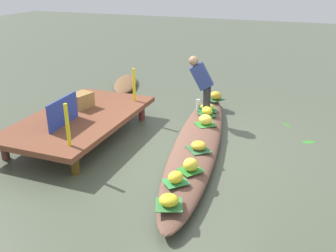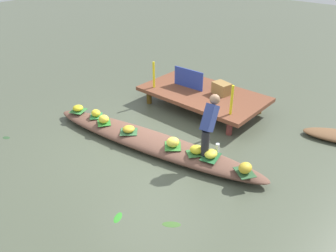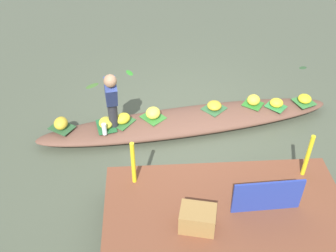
% 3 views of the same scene
% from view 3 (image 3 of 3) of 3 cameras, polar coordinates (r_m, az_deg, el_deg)
% --- Properties ---
extents(canal_water, '(40.00, 40.00, 0.00)m').
position_cam_3_polar(canal_water, '(7.29, 2.78, -0.10)').
color(canal_water, '#48503E').
rests_on(canal_water, ground).
extents(dock_platform, '(3.20, 1.80, 0.45)m').
position_cam_3_polar(dock_platform, '(5.44, 8.25, -12.25)').
color(dock_platform, brown).
rests_on(dock_platform, ground).
extents(vendor_boat, '(5.38, 1.60, 0.26)m').
position_cam_3_polar(vendor_boat, '(7.21, 2.82, 0.70)').
color(vendor_boat, brown).
rests_on(vendor_boat, ground).
extents(leaf_mat_0, '(0.40, 0.48, 0.01)m').
position_cam_3_polar(leaf_mat_0, '(6.96, -8.75, 0.01)').
color(leaf_mat_0, '#236132').
rests_on(leaf_mat_0, vendor_boat).
extents(banana_bunch_0, '(0.27, 0.32, 0.15)m').
position_cam_3_polar(banana_bunch_0, '(6.92, -8.81, 0.47)').
color(banana_bunch_0, yellow).
rests_on(banana_bunch_0, vendor_boat).
extents(leaf_mat_1, '(0.45, 0.47, 0.01)m').
position_cam_3_polar(leaf_mat_1, '(7.00, -6.36, 0.52)').
color(leaf_mat_1, '#306631').
rests_on(leaf_mat_1, vendor_boat).
extents(banana_bunch_1, '(0.34, 0.34, 0.18)m').
position_cam_3_polar(banana_bunch_1, '(6.95, -6.41, 1.07)').
color(banana_bunch_1, yellow).
rests_on(banana_bunch_1, vendor_boat).
extents(leaf_mat_2, '(0.49, 0.50, 0.01)m').
position_cam_3_polar(leaf_mat_2, '(7.08, -2.13, 1.24)').
color(leaf_mat_2, '#357D30').
rests_on(leaf_mat_2, vendor_boat).
extents(banana_bunch_2, '(0.34, 0.35, 0.20)m').
position_cam_3_polar(banana_bunch_2, '(7.02, -2.14, 1.87)').
color(banana_bunch_2, '#F3DF49').
rests_on(banana_bunch_2, vendor_boat).
extents(leaf_mat_3, '(0.44, 0.43, 0.01)m').
position_cam_3_polar(leaf_mat_3, '(7.55, 11.95, 3.05)').
color(leaf_mat_3, '#2E7B2B').
rests_on(leaf_mat_3, vendor_boat).
extents(banana_bunch_3, '(0.30, 0.29, 0.19)m').
position_cam_3_polar(banana_bunch_3, '(7.49, 12.05, 3.64)').
color(banana_bunch_3, yellow).
rests_on(banana_bunch_3, vendor_boat).
extents(leaf_mat_4, '(0.50, 0.50, 0.01)m').
position_cam_3_polar(leaf_mat_4, '(7.32, 6.56, 2.47)').
color(leaf_mat_4, '#326339').
rests_on(leaf_mat_4, vendor_boat).
extents(banana_bunch_4, '(0.36, 0.36, 0.14)m').
position_cam_3_polar(banana_bunch_4, '(7.28, 6.60, 2.91)').
color(banana_bunch_4, gold).
rests_on(banana_bunch_4, vendor_boat).
extents(leaf_mat_5, '(0.49, 0.46, 0.01)m').
position_cam_3_polar(leaf_mat_5, '(7.08, -14.84, -0.23)').
color(leaf_mat_5, '#2A542F').
rests_on(leaf_mat_5, vendor_boat).
extents(banana_bunch_5, '(0.24, 0.28, 0.20)m').
position_cam_3_polar(banana_bunch_5, '(7.02, -14.97, 0.39)').
color(banana_bunch_5, gold).
rests_on(banana_bunch_5, vendor_boat).
extents(leaf_mat_6, '(0.43, 0.44, 0.01)m').
position_cam_3_polar(leaf_mat_6, '(7.86, 18.73, 3.27)').
color(leaf_mat_6, '#357839').
rests_on(leaf_mat_6, vendor_boat).
extents(banana_bunch_6, '(0.30, 0.31, 0.14)m').
position_cam_3_polar(banana_bunch_6, '(7.82, 18.83, 3.69)').
color(banana_bunch_6, yellow).
rests_on(banana_bunch_6, vendor_boat).
extents(leaf_mat_7, '(0.43, 0.43, 0.01)m').
position_cam_3_polar(leaf_mat_7, '(7.59, 15.05, 2.71)').
color(leaf_mat_7, '#318441').
rests_on(leaf_mat_7, vendor_boat).
extents(banana_bunch_7, '(0.27, 0.25, 0.16)m').
position_cam_3_polar(banana_bunch_7, '(7.54, 15.15, 3.19)').
color(banana_bunch_7, yellow).
rests_on(banana_bunch_7, vendor_boat).
extents(vendor_person, '(0.25, 0.53, 1.19)m').
position_cam_3_polar(vendor_person, '(6.47, -8.05, 4.17)').
color(vendor_person, '#28282D').
rests_on(vendor_person, vendor_boat).
extents(water_bottle, '(0.08, 0.08, 0.21)m').
position_cam_3_polar(water_bottle, '(6.74, -9.03, -0.44)').
color(water_bottle, white).
rests_on(water_bottle, vendor_boat).
extents(market_banner, '(0.91, 0.07, 0.51)m').
position_cam_3_polar(market_banner, '(5.32, 13.94, -9.67)').
color(market_banner, '#263A98').
rests_on(market_banner, dock_platform).
extents(railing_post_west, '(0.06, 0.06, 0.71)m').
position_cam_3_polar(railing_post_west, '(5.86, 19.23, -4.00)').
color(railing_post_west, yellow).
rests_on(railing_post_west, dock_platform).
extents(railing_post_east, '(0.06, 0.06, 0.71)m').
position_cam_3_polar(railing_post_east, '(5.45, -4.96, -5.26)').
color(railing_post_east, yellow).
rests_on(railing_post_east, dock_platform).
extents(produce_crate, '(0.50, 0.41, 0.31)m').
position_cam_3_polar(produce_crate, '(5.09, 4.23, -12.98)').
color(produce_crate, olive).
rests_on(produce_crate, dock_platform).
extents(drifting_plant_0, '(0.32, 0.29, 0.01)m').
position_cam_3_polar(drifting_plant_0, '(8.50, -10.71, 5.65)').
color(drifting_plant_0, '#3C6429').
rests_on(drifting_plant_0, ground).
extents(drifting_plant_1, '(0.22, 0.28, 0.01)m').
position_cam_3_polar(drifting_plant_1, '(8.83, -5.49, 7.55)').
color(drifting_plant_1, '#2E8826').
rests_on(drifting_plant_1, ground).
extents(drifting_plant_2, '(0.22, 0.17, 0.01)m').
position_cam_3_polar(drifting_plant_2, '(9.45, 18.61, 7.86)').
color(drifting_plant_2, '#2A4829').
rests_on(drifting_plant_2, ground).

